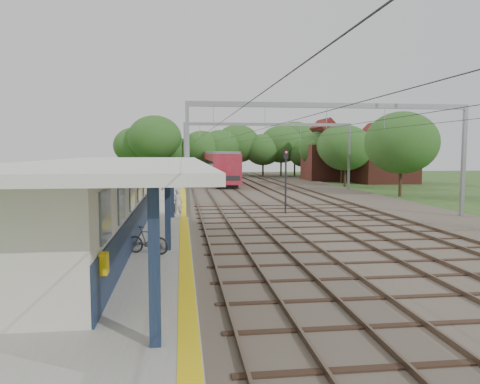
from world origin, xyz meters
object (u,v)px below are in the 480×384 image
bicycle (148,240)px  train (215,164)px  signal_post (286,175)px  person (178,203)px

bicycle → train: size_ratio=0.04×
bicycle → signal_post: bearing=-8.6°
bicycle → train: bearing=17.7°
person → train: train is taller
bicycle → train: (6.13, 50.48, 1.37)m
train → bicycle: bearing=-96.9°
bicycle → person: bearing=18.5°
bicycle → signal_post: size_ratio=0.41×
train → signal_post: size_ratio=9.06×
signal_post → person: bearing=-143.3°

